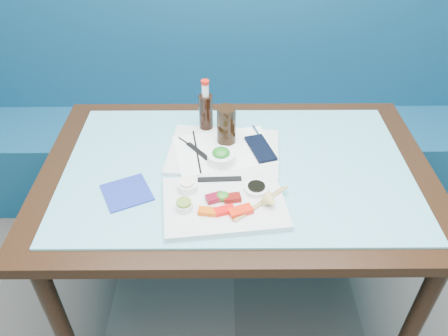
{
  "coord_description": "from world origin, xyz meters",
  "views": [
    {
      "loc": [
        -0.05,
        0.23,
        1.73
      ],
      "look_at": [
        -0.05,
        1.39,
        0.8
      ],
      "focal_mm": 35.0,
      "sensor_mm": 36.0,
      "label": 1
    }
  ],
  "objects_px": {
    "seaweed_bowl": "(221,158)",
    "cola_glass": "(226,125)",
    "serving_tray": "(224,152)",
    "blue_napkin": "(127,192)",
    "sashimi_plate": "(224,203)",
    "booth_bench": "(231,126)",
    "cola_bottle_body": "(206,114)",
    "dining_table": "(236,185)"
  },
  "relations": [
    {
      "from": "cola_glass",
      "to": "cola_bottle_body",
      "type": "distance_m",
      "value": 0.13
    },
    {
      "from": "booth_bench",
      "to": "dining_table",
      "type": "height_order",
      "value": "booth_bench"
    },
    {
      "from": "serving_tray",
      "to": "seaweed_bowl",
      "type": "distance_m",
      "value": 0.08
    },
    {
      "from": "serving_tray",
      "to": "seaweed_bowl",
      "type": "relative_size",
      "value": 4.08
    },
    {
      "from": "serving_tray",
      "to": "cola_bottle_body",
      "type": "bearing_deg",
      "value": 119.76
    },
    {
      "from": "sashimi_plate",
      "to": "blue_napkin",
      "type": "relative_size",
      "value": 2.62
    },
    {
      "from": "sashimi_plate",
      "to": "serving_tray",
      "type": "height_order",
      "value": "sashimi_plate"
    },
    {
      "from": "seaweed_bowl",
      "to": "blue_napkin",
      "type": "xyz_separation_m",
      "value": [
        -0.31,
        -0.14,
        -0.03
      ]
    },
    {
      "from": "cola_bottle_body",
      "to": "dining_table",
      "type": "bearing_deg",
      "value": -63.69
    },
    {
      "from": "blue_napkin",
      "to": "seaweed_bowl",
      "type": "bearing_deg",
      "value": 24.7
    },
    {
      "from": "cola_glass",
      "to": "dining_table",
      "type": "bearing_deg",
      "value": -74.76
    },
    {
      "from": "cola_bottle_body",
      "to": "seaweed_bowl",
      "type": "bearing_deg",
      "value": -75.72
    },
    {
      "from": "seaweed_bowl",
      "to": "blue_napkin",
      "type": "height_order",
      "value": "seaweed_bowl"
    },
    {
      "from": "seaweed_bowl",
      "to": "sashimi_plate",
      "type": "bearing_deg",
      "value": -87.23
    },
    {
      "from": "dining_table",
      "to": "serving_tray",
      "type": "height_order",
      "value": "serving_tray"
    },
    {
      "from": "booth_bench",
      "to": "blue_napkin",
      "type": "xyz_separation_m",
      "value": [
        -0.37,
        -0.98,
        0.39
      ]
    },
    {
      "from": "serving_tray",
      "to": "cola_glass",
      "type": "relative_size",
      "value": 2.76
    },
    {
      "from": "dining_table",
      "to": "blue_napkin",
      "type": "distance_m",
      "value": 0.41
    },
    {
      "from": "serving_tray",
      "to": "dining_table",
      "type": "bearing_deg",
      "value": -53.48
    },
    {
      "from": "booth_bench",
      "to": "seaweed_bowl",
      "type": "height_order",
      "value": "booth_bench"
    },
    {
      "from": "dining_table",
      "to": "cola_bottle_body",
      "type": "xyz_separation_m",
      "value": [
        -0.11,
        0.23,
        0.17
      ]
    },
    {
      "from": "seaweed_bowl",
      "to": "cola_glass",
      "type": "bearing_deg",
      "value": 81.25
    },
    {
      "from": "seaweed_bowl",
      "to": "cola_glass",
      "type": "distance_m",
      "value": 0.14
    },
    {
      "from": "serving_tray",
      "to": "cola_bottle_body",
      "type": "height_order",
      "value": "cola_bottle_body"
    },
    {
      "from": "booth_bench",
      "to": "cola_bottle_body",
      "type": "bearing_deg",
      "value": -100.65
    },
    {
      "from": "blue_napkin",
      "to": "cola_glass",
      "type": "bearing_deg",
      "value": 39.46
    },
    {
      "from": "cola_glass",
      "to": "blue_napkin",
      "type": "bearing_deg",
      "value": -140.54
    },
    {
      "from": "sashimi_plate",
      "to": "cola_glass",
      "type": "xyz_separation_m",
      "value": [
        0.01,
        0.33,
        0.08
      ]
    },
    {
      "from": "booth_bench",
      "to": "cola_bottle_body",
      "type": "distance_m",
      "value": 0.77
    },
    {
      "from": "seaweed_bowl",
      "to": "cola_glass",
      "type": "height_order",
      "value": "cola_glass"
    },
    {
      "from": "sashimi_plate",
      "to": "serving_tray",
      "type": "xyz_separation_m",
      "value": [
        0.0,
        0.28,
        -0.0
      ]
    },
    {
      "from": "seaweed_bowl",
      "to": "cola_bottle_body",
      "type": "distance_m",
      "value": 0.24
    },
    {
      "from": "serving_tray",
      "to": "blue_napkin",
      "type": "relative_size",
      "value": 2.74
    },
    {
      "from": "blue_napkin",
      "to": "booth_bench",
      "type": "bearing_deg",
      "value": 69.39
    },
    {
      "from": "sashimi_plate",
      "to": "seaweed_bowl",
      "type": "relative_size",
      "value": 3.9
    },
    {
      "from": "booth_bench",
      "to": "dining_table",
      "type": "xyz_separation_m",
      "value": [
        0.0,
        -0.84,
        0.29
      ]
    },
    {
      "from": "cola_glass",
      "to": "blue_napkin",
      "type": "height_order",
      "value": "cola_glass"
    },
    {
      "from": "booth_bench",
      "to": "cola_bottle_body",
      "type": "relative_size",
      "value": 19.47
    },
    {
      "from": "serving_tray",
      "to": "cola_glass",
      "type": "xyz_separation_m",
      "value": [
        0.01,
        0.05,
        0.08
      ]
    },
    {
      "from": "sashimi_plate",
      "to": "serving_tray",
      "type": "distance_m",
      "value": 0.28
    },
    {
      "from": "sashimi_plate",
      "to": "seaweed_bowl",
      "type": "distance_m",
      "value": 0.21
    },
    {
      "from": "dining_table",
      "to": "sashimi_plate",
      "type": "bearing_deg",
      "value": -102.9
    }
  ]
}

